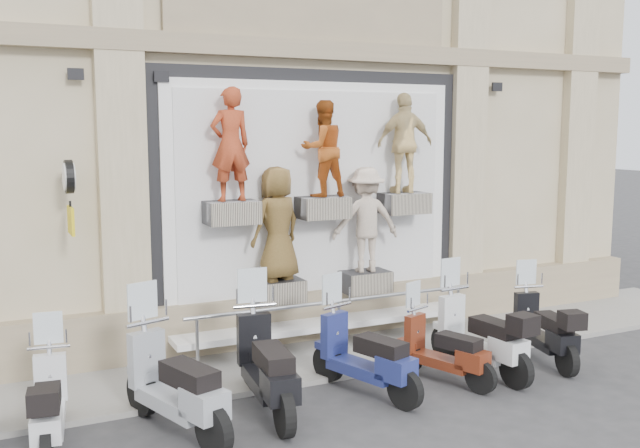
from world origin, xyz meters
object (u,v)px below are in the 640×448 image
at_px(scooter_e, 365,338).
at_px(scooter_d, 266,346).
at_px(clock_sign_bracket, 69,187).
at_px(scooter_b, 48,387).
at_px(scooter_g, 480,320).
at_px(scooter_c, 174,364).
at_px(scooter_h, 544,315).
at_px(guard_rail, 339,328).
at_px(scooter_f, 444,335).

bearing_deg(scooter_e, scooter_d, 161.62).
height_order(clock_sign_bracket, scooter_d, clock_sign_bracket).
distance_m(clock_sign_bracket, scooter_d, 3.48).
bearing_deg(scooter_e, clock_sign_bracket, 131.54).
bearing_deg(scooter_d, scooter_b, -176.06).
height_order(scooter_b, scooter_g, scooter_g).
relative_size(scooter_b, scooter_c, 0.83).
distance_m(scooter_c, scooter_h, 5.80).
bearing_deg(scooter_g, scooter_d, 173.77).
bearing_deg(clock_sign_bracket, scooter_d, -45.04).
relative_size(scooter_e, scooter_g, 0.97).
distance_m(scooter_b, scooter_h, 7.18).
bearing_deg(clock_sign_bracket, scooter_g, -20.96).
bearing_deg(scooter_c, scooter_d, -10.80).
bearing_deg(scooter_g, scooter_c, 175.68).
xyz_separation_m(guard_rail, scooter_h, (2.73, -1.61, 0.29)).
xyz_separation_m(scooter_b, scooter_g, (5.94, -0.13, 0.10)).
bearing_deg(scooter_e, scooter_g, -17.52).
relative_size(guard_rail, clock_sign_bracket, 4.96).
bearing_deg(scooter_b, scooter_h, 6.92).
distance_m(clock_sign_bracket, scooter_b, 2.90).
bearing_deg(scooter_f, scooter_h, -17.18).
bearing_deg(scooter_d, scooter_c, -166.73).
bearing_deg(clock_sign_bracket, scooter_e, -30.85).
height_order(scooter_c, scooter_f, scooter_c).
bearing_deg(scooter_d, scooter_h, 6.11).
height_order(scooter_b, scooter_h, scooter_h).
bearing_deg(scooter_h, scooter_b, -167.96).
distance_m(clock_sign_bracket, scooter_h, 7.25).
bearing_deg(scooter_g, scooter_f, -179.53).
relative_size(scooter_c, scooter_g, 1.06).
bearing_deg(scooter_h, scooter_g, -167.14).
xyz_separation_m(clock_sign_bracket, scooter_b, (-0.54, -1.94, -2.08)).
xyz_separation_m(guard_rail, scooter_g, (1.50, -1.60, 0.35)).
height_order(scooter_f, scooter_g, scooter_g).
relative_size(clock_sign_bracket, scooter_b, 0.58).
bearing_deg(scooter_c, scooter_g, -16.06).
bearing_deg(scooter_d, clock_sign_bracket, 141.33).
xyz_separation_m(scooter_d, scooter_e, (1.42, -0.02, -0.08)).
distance_m(guard_rail, scooter_f, 1.88).
distance_m(scooter_c, scooter_f, 3.88).
xyz_separation_m(scooter_e, scooter_h, (3.17, -0.00, -0.04)).
bearing_deg(guard_rail, scooter_f, -64.29).
bearing_deg(clock_sign_bracket, scooter_c, -69.18).
height_order(clock_sign_bracket, scooter_h, clock_sign_bracket).
bearing_deg(guard_rail, scooter_b, -161.64).
distance_m(scooter_e, scooter_f, 1.25).
height_order(scooter_b, scooter_d, scooter_d).
height_order(guard_rail, scooter_f, scooter_f).
relative_size(guard_rail, scooter_d, 2.36).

